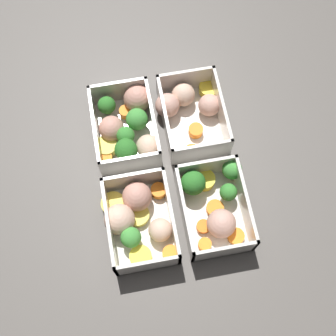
{
  "coord_description": "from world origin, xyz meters",
  "views": [
    {
      "loc": [
        -0.26,
        0.05,
        0.72
      ],
      "look_at": [
        0.0,
        0.0,
        0.02
      ],
      "focal_mm": 50.0,
      "sensor_mm": 36.0,
      "label": 1
    }
  ],
  "objects_px": {
    "container_near_left": "(214,204)",
    "container_far_left": "(137,219)",
    "container_near_right": "(190,110)",
    "container_far_right": "(127,126)"
  },
  "relations": [
    {
      "from": "container_near_right",
      "to": "container_far_right",
      "type": "xyz_separation_m",
      "value": [
        -0.01,
        0.11,
        0.0
      ]
    },
    {
      "from": "container_near_left",
      "to": "container_near_right",
      "type": "relative_size",
      "value": 0.97
    },
    {
      "from": "container_near_right",
      "to": "container_far_left",
      "type": "bearing_deg",
      "value": 145.23
    },
    {
      "from": "container_near_left",
      "to": "container_far_left",
      "type": "distance_m",
      "value": 0.12
    },
    {
      "from": "container_near_left",
      "to": "container_far_right",
      "type": "distance_m",
      "value": 0.19
    },
    {
      "from": "container_near_left",
      "to": "container_far_left",
      "type": "relative_size",
      "value": 1.01
    },
    {
      "from": "container_far_left",
      "to": "container_far_right",
      "type": "relative_size",
      "value": 0.96
    },
    {
      "from": "container_near_left",
      "to": "container_near_right",
      "type": "xyz_separation_m",
      "value": [
        0.17,
        0.0,
        -0.0
      ]
    },
    {
      "from": "container_near_right",
      "to": "container_near_left",
      "type": "bearing_deg",
      "value": -178.66
    },
    {
      "from": "container_far_right",
      "to": "container_far_left",
      "type": "bearing_deg",
      "value": 176.54
    }
  ]
}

